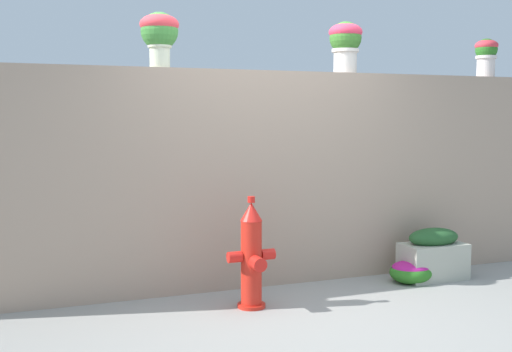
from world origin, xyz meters
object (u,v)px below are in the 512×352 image
planter_box (433,255)px  potted_plant_2 (345,41)px  potted_plant_3 (486,54)px  fire_hydrant (252,257)px  flower_bush_left (411,271)px  potted_plant_1 (159,32)px

planter_box → potted_plant_2: bearing=144.8°
planter_box → potted_plant_3: bearing=26.6°
potted_plant_2 → potted_plant_3: potted_plant_2 is taller
fire_hydrant → flower_bush_left: 1.72m
fire_hydrant → planter_box: (1.95, 0.23, -0.18)m
potted_plant_1 → potted_plant_2: potted_plant_2 is taller
potted_plant_3 → fire_hydrant: bearing=-166.2°
potted_plant_3 → fire_hydrant: potted_plant_3 is taller
fire_hydrant → flower_bush_left: bearing=6.7°
potted_plant_1 → fire_hydrant: (0.58, -0.67, -1.86)m
potted_plant_3 → fire_hydrant: size_ratio=0.45×
potted_plant_2 → potted_plant_3: 1.69m
potted_plant_1 → fire_hydrant: potted_plant_1 is taller
planter_box → fire_hydrant: bearing=-173.4°
potted_plant_2 → fire_hydrant: 2.35m
flower_bush_left → fire_hydrant: bearing=-173.3°
potted_plant_1 → planter_box: 3.28m
fire_hydrant → planter_box: size_ratio=1.48×
fire_hydrant → potted_plant_1: bearing=131.1°
potted_plant_1 → potted_plant_3: (3.51, 0.05, -0.06)m
potted_plant_3 → flower_bush_left: bearing=-157.3°
potted_plant_2 → potted_plant_3: size_ratio=1.21×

